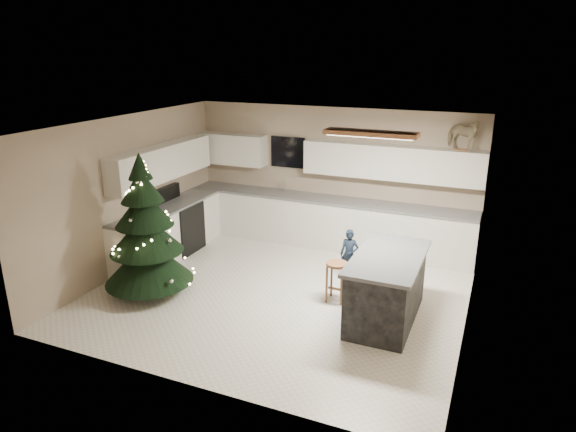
% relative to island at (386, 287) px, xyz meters
% --- Properties ---
extents(ground_plane, '(5.50, 5.50, 0.00)m').
position_rel_island_xyz_m(ground_plane, '(-1.69, 0.15, -0.48)').
color(ground_plane, silver).
extents(room_shell, '(5.52, 5.02, 2.61)m').
position_rel_island_xyz_m(room_shell, '(-1.67, 0.15, 1.27)').
color(room_shell, tan).
rests_on(room_shell, ground_plane).
extents(cabinetry, '(5.50, 3.20, 2.00)m').
position_rel_island_xyz_m(cabinetry, '(-2.60, 1.80, 0.28)').
color(cabinetry, silver).
rests_on(cabinetry, ground_plane).
extents(island, '(0.90, 1.70, 0.95)m').
position_rel_island_xyz_m(island, '(0.00, 0.00, 0.00)').
color(island, black).
rests_on(island, ground_plane).
extents(bar_stool, '(0.32, 0.32, 0.61)m').
position_rel_island_xyz_m(bar_stool, '(-0.80, 0.25, -0.02)').
color(bar_stool, brown).
rests_on(bar_stool, ground_plane).
extents(christmas_tree, '(1.38, 1.34, 2.21)m').
position_rel_island_xyz_m(christmas_tree, '(-3.54, -0.62, 0.43)').
color(christmas_tree, '#3F2816').
rests_on(christmas_tree, ground_plane).
extents(toddler, '(0.32, 0.22, 0.84)m').
position_rel_island_xyz_m(toddler, '(-0.85, 1.08, -0.06)').
color(toddler, black).
rests_on(toddler, ground_plane).
extents(rocking_horse, '(0.67, 0.50, 0.54)m').
position_rel_island_xyz_m(rocking_horse, '(0.61, 2.47, 1.80)').
color(rocking_horse, brown).
rests_on(rocking_horse, cabinetry).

